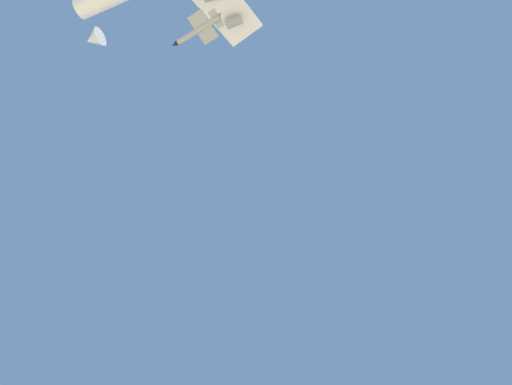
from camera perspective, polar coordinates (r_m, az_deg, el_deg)
name	(u,v)px	position (r m, az deg, el deg)	size (l,w,h in m)	color
chase_jet_left_wing	(198,30)	(120.85, -7.58, 20.33)	(15.33, 8.74, 4.00)	#999EA3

